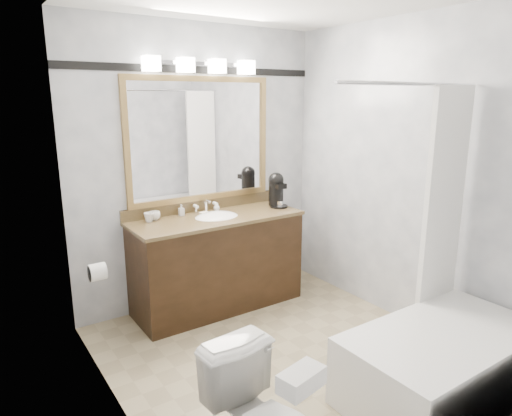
# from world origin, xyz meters

# --- Properties ---
(room) EXTENTS (2.42, 2.62, 2.52)m
(room) POSITION_xyz_m (0.00, 0.00, 1.25)
(room) COLOR #998B68
(room) RESTS_ON ground
(vanity) EXTENTS (1.53, 0.58, 0.97)m
(vanity) POSITION_xyz_m (0.00, 1.02, 0.44)
(vanity) COLOR black
(vanity) RESTS_ON ground
(mirror) EXTENTS (1.40, 0.04, 1.10)m
(mirror) POSITION_xyz_m (0.00, 1.28, 1.50)
(mirror) COLOR #9E7D47
(mirror) RESTS_ON room
(vanity_light_bar) EXTENTS (1.02, 0.14, 0.12)m
(vanity_light_bar) POSITION_xyz_m (0.00, 1.23, 2.13)
(vanity_light_bar) COLOR silver
(vanity_light_bar) RESTS_ON room
(accent_stripe) EXTENTS (2.40, 0.01, 0.06)m
(accent_stripe) POSITION_xyz_m (0.00, 1.29, 2.10)
(accent_stripe) COLOR black
(accent_stripe) RESTS_ON room
(bathtub) EXTENTS (1.30, 0.75, 1.96)m
(bathtub) POSITION_xyz_m (0.55, -0.90, 0.28)
(bathtub) COLOR white
(bathtub) RESTS_ON ground
(tp_roll) EXTENTS (0.11, 0.12, 0.12)m
(tp_roll) POSITION_xyz_m (-1.14, 0.66, 0.70)
(tp_roll) COLOR white
(tp_roll) RESTS_ON room
(tissue_box) EXTENTS (0.22, 0.15, 0.08)m
(tissue_box) POSITION_xyz_m (-0.80, -1.12, 0.74)
(tissue_box) COLOR white
(tissue_box) RESTS_ON toilet
(coffee_maker) EXTENTS (0.17, 0.21, 0.33)m
(coffee_maker) POSITION_xyz_m (0.66, 1.03, 1.02)
(coffee_maker) COLOR black
(coffee_maker) RESTS_ON vanity
(cup_left) EXTENTS (0.11, 0.11, 0.07)m
(cup_left) POSITION_xyz_m (-0.49, 1.21, 0.89)
(cup_left) COLOR white
(cup_left) RESTS_ON vanity
(cup_right) EXTENTS (0.10, 0.10, 0.08)m
(cup_right) POSITION_xyz_m (-0.56, 1.18, 0.89)
(cup_right) COLOR white
(cup_right) RESTS_ON vanity
(soap_bottle_a) EXTENTS (0.05, 0.05, 0.10)m
(soap_bottle_a) POSITION_xyz_m (-0.24, 1.22, 0.90)
(soap_bottle_a) COLOR white
(soap_bottle_a) RESTS_ON vanity
(soap_bottle_b) EXTENTS (0.06, 0.06, 0.07)m
(soap_bottle_b) POSITION_xyz_m (0.10, 1.20, 0.89)
(soap_bottle_b) COLOR white
(soap_bottle_b) RESTS_ON vanity
(soap_bar) EXTENTS (0.08, 0.06, 0.02)m
(soap_bar) POSITION_xyz_m (-0.06, 1.13, 0.86)
(soap_bar) COLOR beige
(soap_bar) RESTS_ON vanity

